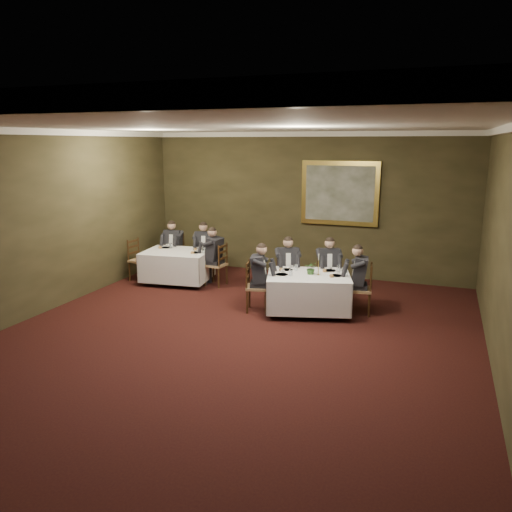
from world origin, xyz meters
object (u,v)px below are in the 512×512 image
Objects in this scene: chair_main_backleft at (287,286)px; chair_sec_endright at (216,273)px; candlestick at (318,267)px; diner_sec_backright at (205,255)px; painting at (340,193)px; table_second at (177,264)px; diner_main_endleft at (257,286)px; chair_main_backright at (328,287)px; diner_sec_endright at (216,264)px; diner_sec_backleft at (174,254)px; table_main at (308,290)px; diner_main_endright at (360,288)px; chair_sec_endleft at (140,268)px; chair_sec_backleft at (174,262)px; chair_main_endright at (360,299)px; diner_main_backleft at (287,276)px; centerpiece at (311,267)px; chair_sec_backright at (205,264)px; chair_main_endleft at (257,297)px; diner_main_backright at (328,276)px.

chair_main_backleft is 1.00× the size of chair_sec_endright.
diner_sec_backright is at bearing 152.05° from candlestick.
candlestick is 0.23× the size of painting.
diner_main_endleft is (2.48, -1.24, 0.06)m from table_second.
chair_main_backright is 1.65m from diner_main_endleft.
chair_main_backright is 2.68m from diner_sec_endright.
diner_sec_backleft is 1.35× the size of chair_sec_endright.
diner_main_endright reaches higher than table_main.
diner_main_endleft is at bearing 78.22° from chair_sec_endleft.
chair_sec_endright is 1.00× the size of chair_sec_endleft.
chair_sec_backleft is 1.00× the size of chair_sec_endleft.
chair_main_endright is at bearing 158.33° from diner_sec_backleft.
diner_main_backleft and diner_sec_backright have the same top height.
chair_main_endright is at bearing -98.08° from diner_sec_endright.
diner_main_endright is 5.09m from chair_sec_backleft.
table_main is 3.56m from table_second.
chair_sec_backleft reaches higher than table_second.
centerpiece is 0.62× the size of candlestick.
table_second is at bearing 101.75° from chair_sec_endright.
centerpiece is (3.16, -1.75, 0.38)m from diner_sec_backright.
diner_sec_backleft is 1.35× the size of chair_sec_backright.
painting is at bearing -179.03° from chair_sec_backright.
diner_main_endleft is at bearing -107.36° from painting.
chair_sec_endleft is at bearing 169.48° from centerpiece.
diner_main_endright is 1.02m from centerpiece.
chair_main_backleft is 1.00× the size of chair_sec_endleft.
diner_main_backleft is 1.00× the size of diner_main_endleft.
chair_main_backleft is 0.74× the size of diner_main_backleft.
chair_main_backleft is 0.74× the size of diner_sec_endright.
table_main is 4.36× the size of candlestick.
table_main is at bearing 109.51° from chair_main_backleft.
chair_sec_backright is at bearing -148.26° from chair_main_endleft.
diner_sec_endright is at bearing -146.21° from chair_main_endleft.
chair_main_endright is 5.38m from chair_sec_endleft.
chair_sec_endleft is at bearing -27.02° from chair_main_backleft.
chair_main_backleft is 3.45m from diner_sec_backleft.
chair_main_endleft is 1.00× the size of chair_sec_backright.
diner_sec_endright is (1.44, -0.61, 0.23)m from chair_sec_backleft.
chair_sec_backleft is 4.45m from painting.
centerpiece reaches higher than chair_main_endright.
diner_main_backleft is 1.10m from candlestick.
diner_main_backright is 1.63m from diner_main_endleft.
table_second is at bearing 165.48° from candlestick.
table_second is 2.82m from chair_main_backleft.
diner_main_backright is at bearing 42.99° from diner_main_endright.
diner_main_endleft is 1.99m from diner_main_endright.
painting is at bearing -105.87° from diner_main_backright.
chair_sec_backright and chair_sec_endright have the same top height.
chair_main_backright is at bearing 172.64° from diner_main_backleft.
chair_sec_backright is at bearing 46.81° from diner_sec_endright.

